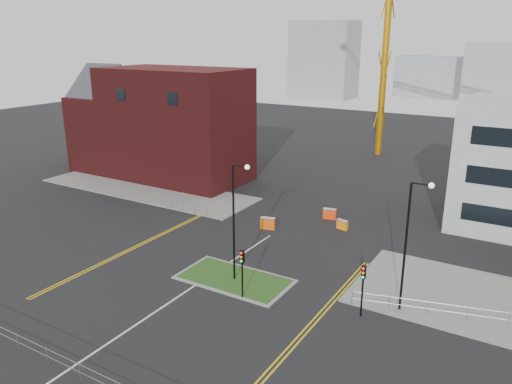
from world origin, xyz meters
TOP-DOWN VIEW (x-y plane):
  - ground at (0.00, 0.00)m, footprint 200.00×200.00m
  - pavement_left at (-20.00, 22.00)m, footprint 28.00×8.00m
  - island_kerb at (2.00, 8.00)m, footprint 8.60×4.60m
  - grass_island at (2.00, 8.00)m, footprint 8.00×4.00m
  - brick_building at (-22.97, 28.00)m, footprint 24.20×10.07m
  - streetlamp_island at (2.22, 8.00)m, footprint 1.46×0.36m
  - streetlamp_right_near at (14.22, 10.00)m, footprint 1.46×0.36m
  - traffic_light_island at (4.00, 5.98)m, footprint 0.28×0.33m
  - traffic_light_right at (12.00, 7.98)m, footprint 0.28×0.33m
  - railing_front at (0.00, -6.00)m, footprint 24.05×0.05m
  - railing_left at (-11.00, 18.00)m, footprint 6.05×0.05m
  - railing_right at (20.50, 11.50)m, footprint 19.05×5.05m
  - centre_line at (0.00, 2.00)m, footprint 0.15×30.00m
  - yellow_left_a at (-9.00, 10.00)m, footprint 0.12×24.00m
  - yellow_left_b at (-8.70, 10.00)m, footprint 0.12×24.00m
  - yellow_right_a at (9.50, 6.00)m, footprint 0.12×20.00m
  - yellow_right_b at (9.80, 6.00)m, footprint 0.12×20.00m
  - skyline_a at (-40.00, 120.00)m, footprint 18.00×12.00m
  - skyline_d at (-8.00, 140.00)m, footprint 30.00×12.00m
  - barrier_left at (-1.00, 18.38)m, footprint 1.45×0.79m
  - barrier_mid at (3.00, 24.00)m, footprint 1.36×0.68m
  - barrier_right at (5.14, 21.99)m, footprint 1.17×0.66m

SIDE VIEW (x-z plane):
  - ground at x=0.00m, z-range 0.00..0.00m
  - centre_line at x=0.00m, z-range 0.00..0.01m
  - yellow_left_a at x=-9.00m, z-range 0.00..0.01m
  - yellow_left_b at x=-8.70m, z-range 0.00..0.01m
  - yellow_right_a at x=9.50m, z-range 0.00..0.01m
  - yellow_right_b at x=9.80m, z-range 0.00..0.01m
  - island_kerb at x=2.00m, z-range 0.00..0.08m
  - pavement_left at x=-20.00m, z-range 0.00..0.12m
  - grass_island at x=2.00m, z-range 0.00..0.12m
  - barrier_right at x=5.14m, z-range 0.04..0.98m
  - barrier_mid at x=3.00m, z-range 0.05..1.14m
  - barrier_left at x=-1.00m, z-range 0.05..1.21m
  - railing_left at x=-11.00m, z-range 0.19..1.29m
  - railing_right at x=20.50m, z-range 0.23..1.33m
  - railing_front at x=0.00m, z-range 0.23..1.33m
  - traffic_light_island at x=4.00m, z-range 0.74..4.39m
  - traffic_light_right at x=12.00m, z-range 0.74..4.39m
  - streetlamp_island at x=2.22m, z-range 0.82..10.00m
  - streetlamp_right_near at x=14.22m, z-range 0.82..10.00m
  - skyline_d at x=-8.00m, z-range 0.00..12.00m
  - brick_building at x=-22.97m, z-range -0.27..13.97m
  - skyline_a at x=-40.00m, z-range 0.00..22.00m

